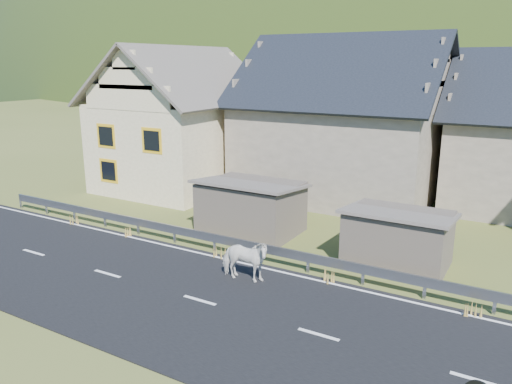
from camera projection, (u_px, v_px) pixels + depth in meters
The scene contains 10 objects.
ground at pixel (200, 301), 15.53m from camera, with size 160.00×160.00×0.00m, color #424E1D.
road at pixel (200, 301), 15.52m from camera, with size 60.00×7.00×0.04m, color black.
lane_markings at pixel (200, 300), 15.51m from camera, with size 60.00×6.60×0.01m, color silver.
guardrail at pixel (259, 248), 18.46m from camera, with size 28.10×0.09×0.75m.
shed_left at pixel (251, 208), 21.66m from camera, with size 4.30×3.30×2.40m, color #65594D.
shed_right at pixel (398, 239), 18.10m from camera, with size 3.80×2.90×2.20m, color #65594D.
house_cream at pixel (182, 112), 29.33m from camera, with size 7.80×9.80×8.30m.
house_stone_a at pixel (346, 111), 27.38m from camera, with size 10.80×9.80×8.90m.
conifer_patch at pixel (279, 67), 132.76m from camera, with size 76.00×50.00×28.00m, color black.
horse at pixel (244, 260), 16.73m from camera, with size 1.80×0.82×1.52m, color silver.
Camera 1 is at (8.64, -11.35, 7.23)m, focal length 35.00 mm.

